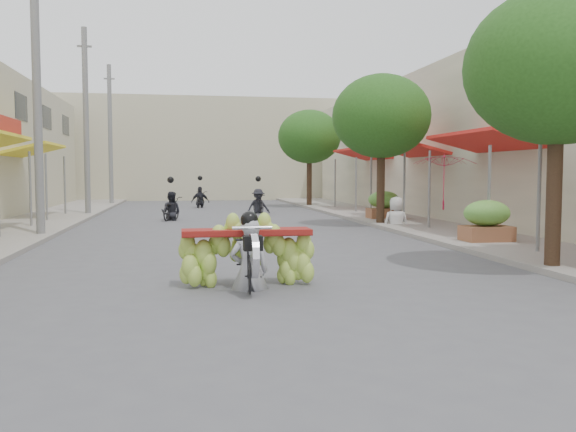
# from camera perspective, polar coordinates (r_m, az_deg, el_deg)

# --- Properties ---
(ground) EXTENTS (120.00, 120.00, 0.00)m
(ground) POSITION_cam_1_polar(r_m,az_deg,el_deg) (6.70, 2.78, -11.91)
(ground) COLOR #545459
(ground) RESTS_ON ground
(sidewalk_left) EXTENTS (4.00, 60.00, 0.12)m
(sidewalk_left) POSITION_cam_1_polar(r_m,az_deg,el_deg) (22.07, -24.54, -0.96)
(sidewalk_left) COLOR gray
(sidewalk_left) RESTS_ON ground
(sidewalk_right) EXTENTS (4.00, 60.00, 0.12)m
(sidewalk_right) POSITION_cam_1_polar(r_m,az_deg,el_deg) (22.96, 11.62, -0.50)
(sidewalk_right) COLOR gray
(sidewalk_right) RESTS_ON ground
(shophouse_row_right) EXTENTS (9.77, 40.00, 6.00)m
(shophouse_row_right) POSITION_cam_1_polar(r_m,az_deg,el_deg) (24.35, 23.67, 6.42)
(shophouse_row_right) COLOR beige
(shophouse_row_right) RESTS_ON ground
(far_building) EXTENTS (20.00, 6.00, 7.00)m
(far_building) POSITION_cam_1_polar(r_m,az_deg,el_deg) (44.34, -8.14, 6.14)
(far_building) COLOR #BFB797
(far_building) RESTS_ON ground
(utility_pole_mid) EXTENTS (0.60, 0.24, 8.00)m
(utility_pole_mid) POSITION_cam_1_polar(r_m,az_deg,el_deg) (18.84, -22.43, 10.39)
(utility_pole_mid) COLOR slate
(utility_pole_mid) RESTS_ON ground
(utility_pole_far) EXTENTS (0.60, 0.24, 8.00)m
(utility_pole_far) POSITION_cam_1_polar(r_m,az_deg,el_deg) (27.66, -18.37, 8.36)
(utility_pole_far) COLOR slate
(utility_pole_far) RESTS_ON ground
(utility_pole_back) EXTENTS (0.60, 0.24, 8.00)m
(utility_pole_back) POSITION_cam_1_polar(r_m,az_deg,el_deg) (36.57, -16.30, 7.30)
(utility_pole_back) COLOR slate
(utility_pole_back) RESTS_ON ground
(street_tree_near) EXTENTS (3.40, 3.40, 5.25)m
(street_tree_near) POSITION_cam_1_polar(r_m,az_deg,el_deg) (12.50, 23.94, 12.64)
(street_tree_near) COLOR #3A2719
(street_tree_near) RESTS_ON ground
(street_tree_mid) EXTENTS (3.40, 3.40, 5.25)m
(street_tree_mid) POSITION_cam_1_polar(r_m,az_deg,el_deg) (21.49, 8.73, 9.17)
(street_tree_mid) COLOR #3A2719
(street_tree_mid) RESTS_ON ground
(street_tree_far) EXTENTS (3.40, 3.40, 5.25)m
(street_tree_far) POSITION_cam_1_polar(r_m,az_deg,el_deg) (33.06, 2.01, 7.40)
(street_tree_far) COLOR #3A2719
(street_tree_far) RESTS_ON ground
(produce_crate_mid) EXTENTS (1.20, 0.88, 1.16)m
(produce_crate_mid) POSITION_cam_1_polar(r_m,az_deg,el_deg) (16.23, 18.11, -0.15)
(produce_crate_mid) COLOR brown
(produce_crate_mid) RESTS_ON ground
(produce_crate_far) EXTENTS (1.20, 0.88, 1.16)m
(produce_crate_far) POSITION_cam_1_polar(r_m,az_deg,el_deg) (23.58, 8.94, 1.24)
(produce_crate_far) COLOR brown
(produce_crate_far) RESTS_ON ground
(banana_motorbike) EXTENTS (2.20, 1.75, 2.09)m
(banana_motorbike) POSITION_cam_1_polar(r_m,az_deg,el_deg) (9.77, -3.77, -2.64)
(banana_motorbike) COLOR black
(banana_motorbike) RESTS_ON ground
(market_umbrella) EXTENTS (2.07, 2.07, 1.62)m
(market_umbrella) POSITION_cam_1_polar(r_m,az_deg,el_deg) (17.86, 14.51, 5.73)
(market_umbrella) COLOR #A71634
(market_umbrella) RESTS_ON ground
(pedestrian) EXTENTS (0.93, 0.57, 1.85)m
(pedestrian) POSITION_cam_1_polar(r_m,az_deg,el_deg) (21.06, 10.11, 1.81)
(pedestrian) COLOR silver
(pedestrian) RESTS_ON ground
(bg_motorbike_a) EXTENTS (1.07, 1.72, 1.95)m
(bg_motorbike_a) POSITION_cam_1_polar(r_m,az_deg,el_deg) (24.14, -10.91, 1.36)
(bg_motorbike_a) COLOR black
(bg_motorbike_a) RESTS_ON ground
(bg_motorbike_b) EXTENTS (1.14, 1.60, 1.95)m
(bg_motorbike_b) POSITION_cam_1_polar(r_m,az_deg,el_deg) (27.85, -2.80, 2.03)
(bg_motorbike_b) COLOR black
(bg_motorbike_b) RESTS_ON ground
(bg_motorbike_c) EXTENTS (1.07, 1.61, 1.95)m
(bg_motorbike_c) POSITION_cam_1_polar(r_m,az_deg,el_deg) (32.77, -8.22, 2.20)
(bg_motorbike_c) COLOR black
(bg_motorbike_c) RESTS_ON ground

